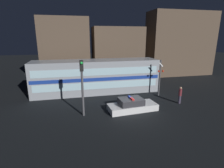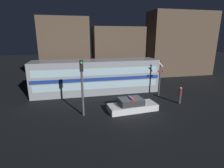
% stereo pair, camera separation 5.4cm
% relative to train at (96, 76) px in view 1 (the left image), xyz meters
% --- Properties ---
extents(ground_plane, '(120.00, 120.00, 0.00)m').
position_rel_train_xyz_m(ground_plane, '(2.27, -7.51, -1.99)').
color(ground_plane, black).
extents(train, '(15.02, 3.22, 3.99)m').
position_rel_train_xyz_m(train, '(0.00, 0.00, 0.00)').
color(train, '#999EA5').
rests_on(train, ground_plane).
extents(police_car, '(4.69, 2.17, 1.30)m').
position_rel_train_xyz_m(police_car, '(2.46, -6.31, -1.52)').
color(police_car, silver).
rests_on(police_car, ground_plane).
extents(pedestrian, '(0.30, 0.30, 1.79)m').
position_rel_train_xyz_m(pedestrian, '(7.82, -5.75, -1.08)').
color(pedestrian, '#3F384C').
rests_on(pedestrian, ground_plane).
extents(crossing_signal_near, '(0.74, 0.34, 4.18)m').
position_rel_train_xyz_m(crossing_signal_near, '(6.94, -2.93, 0.28)').
color(crossing_signal_near, '#4C4C51').
rests_on(crossing_signal_near, ground_plane).
extents(traffic_light_corner, '(0.30, 0.46, 4.85)m').
position_rel_train_xyz_m(traffic_light_corner, '(-2.05, -6.46, 0.95)').
color(traffic_light_corner, '#4C4C51').
rests_on(traffic_light_corner, ground_plane).
extents(building_left, '(6.87, 4.77, 9.35)m').
position_rel_train_xyz_m(building_left, '(-3.67, 6.50, 2.68)').
color(building_left, brown).
rests_on(building_left, ground_plane).
extents(building_center, '(8.03, 4.31, 8.20)m').
position_rel_train_xyz_m(building_center, '(4.59, 7.49, 2.10)').
color(building_center, brown).
rests_on(building_center, ground_plane).
extents(building_right, '(11.64, 4.30, 10.86)m').
position_rel_train_xyz_m(building_right, '(16.12, 7.67, 3.44)').
color(building_right, brown).
rests_on(building_right, ground_plane).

